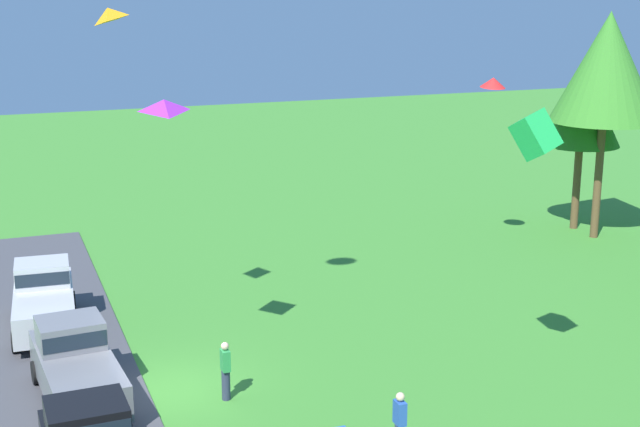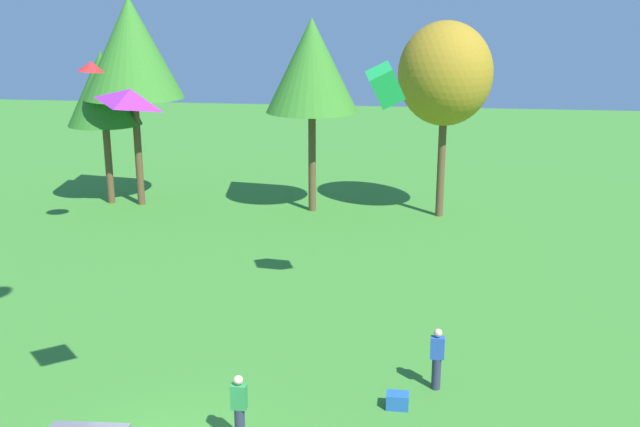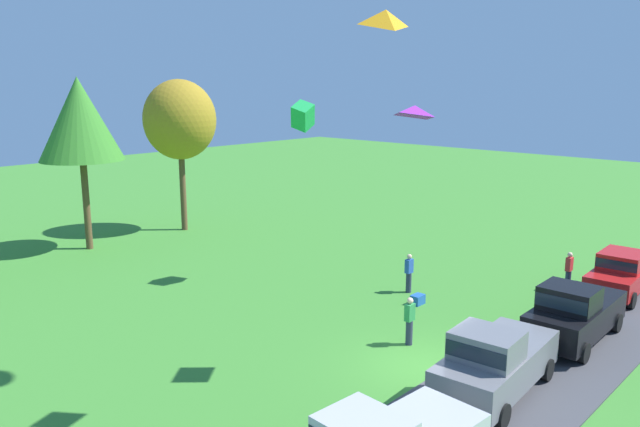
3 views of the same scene
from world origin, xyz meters
name	(u,v)px [view 1 (image 1 of 3)]	position (x,y,z in m)	size (l,w,h in m)	color
ground_plane	(167,391)	(0.00, 0.00, 0.00)	(120.00, 120.00, 0.00)	#3D842D
pavement_strip	(69,406)	(0.00, -2.70, 0.03)	(36.00, 4.40, 0.06)	#424247
car_pickup_near_entrance	(44,298)	(-6.15, -2.84, 1.11)	(5.12, 2.32, 2.14)	#B7B7BC
car_pickup_far_end	(76,364)	(-0.32, -2.41, 1.11)	(5.12, 2.33, 2.14)	slate
person_watching_sky	(226,370)	(1.09, 1.46, 0.88)	(0.36, 0.24, 1.71)	#2D334C
person_beside_suv	(400,424)	(5.61, 4.62, 0.88)	(0.36, 0.24, 1.71)	#2D334C
tree_lone_near	(582,107)	(-10.54, 21.63, 5.75)	(3.60, 3.60, 7.59)	brown
tree_far_left	(607,68)	(-8.91, 21.53, 7.71)	(4.80, 4.80, 10.14)	brown
kite_box_over_trees	(535,135)	(3.87, 9.23, 7.45)	(0.75, 0.75, 1.05)	green
kite_diamond_high_right	(164,105)	(-0.57, 0.39, 8.09)	(1.03, 1.01, 0.31)	purple
kite_delta_mid_center	(493,82)	(-8.17, 15.34, 7.37)	(1.04, 1.04, 0.41)	red
kite_diamond_near_flag	(108,14)	(-3.36, -0.58, 10.41)	(1.05, 0.77, 0.38)	orange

